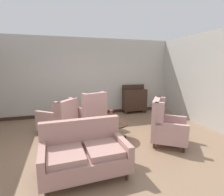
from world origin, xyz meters
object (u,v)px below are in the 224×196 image
Objects in this scene: porcelain_vase at (111,117)px; settee at (84,153)px; armchair_back_corner at (166,126)px; sideboard at (135,100)px; armchair_near_sideboard at (60,119)px; armchair_far_left at (91,112)px; coffee_table at (113,126)px; side_table at (158,112)px.

porcelain_vase is 0.22× the size of settee.
sideboard reaches higher than armchair_back_corner.
armchair_far_left reaches higher than armchair_near_sideboard.
settee is 1.36× the size of armchair_back_corner.
coffee_table is at bearing -18.82° from porcelain_vase.
armchair_back_corner is (2.47, -1.46, 0.03)m from armchair_near_sideboard.
settee is at bearing -125.39° from coffee_table.
coffee_table is 1.22× the size of side_table.
sideboard reaches higher than armchair_far_left.
armchair_near_sideboard is at bearing 147.52° from coffee_table.
side_table is at bearing 149.18° from armchair_far_left.
porcelain_vase is at bearing 84.87° from armchair_far_left.
porcelain_vase is 1.35m from armchair_back_corner.
armchair_far_left is at bearing 147.92° from armchair_near_sideboard.
porcelain_vase is at bearing -157.04° from side_table.
armchair_back_corner is 1.55m from side_table.
armchair_near_sideboard reaches higher than porcelain_vase.
settee is at bearing 48.68° from armchair_near_sideboard.
armchair_far_left reaches higher than coffee_table.
coffee_table is 0.53× the size of settee.
sideboard is at bearing 95.97° from side_table.
side_table is (1.83, 0.77, -0.20)m from porcelain_vase.
armchair_back_corner is at bearing -99.19° from sideboard.
coffee_table is at bearing 96.25° from armchair_back_corner.
porcelain_vase is at bearing 161.18° from coffee_table.
sideboard reaches higher than armchair_near_sideboard.
armchair_near_sideboard reaches higher than side_table.
armchair_back_corner is 2.99m from sideboard.
settee is 2.15m from armchair_near_sideboard.
side_table is 1.55m from sideboard.
armchair_near_sideboard is 1.03m from armchair_far_left.
armchair_near_sideboard is 2.87m from armchair_back_corner.
armchair_back_corner is at bearing 109.50° from armchair_far_left.
armchair_far_left is (0.97, 0.36, 0.02)m from armchair_near_sideboard.
settee is 1.30× the size of armchair_near_sideboard.
coffee_table is 0.72× the size of armchair_back_corner.
coffee_table is 0.23m from porcelain_vase.
sideboard is at bearing 54.26° from porcelain_vase.
armchair_far_left is at bearing 106.32° from coffee_table.
porcelain_vase reaches higher than side_table.
armchair_far_left is 0.97× the size of sideboard.
armchair_far_left is 2.28m from sideboard.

